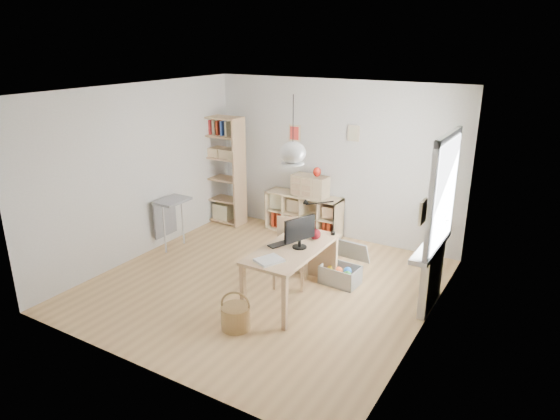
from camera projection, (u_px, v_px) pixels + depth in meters
The scene contains 20 objects.
ground at pixel (263, 284), 7.10m from camera, with size 4.50×4.50×0.00m, color tan.
room_shell at pixel (293, 153), 6.06m from camera, with size 4.50×4.50×4.50m.
window_unit at pixel (444, 193), 6.01m from camera, with size 0.07×1.16×1.46m.
radiator at pixel (432, 278), 6.40m from camera, with size 0.10×0.80×0.80m, color silver.
windowsill at pixel (431, 247), 6.28m from camera, with size 0.22×1.20×0.06m, color white.
desk at pixel (292, 254), 6.50m from camera, with size 0.70×1.50×0.75m.
cube_shelf at pixel (303, 216), 8.92m from camera, with size 1.40×0.38×0.72m.
tall_bookshelf at pixel (222, 166), 9.19m from camera, with size 0.80×0.38×2.00m.
side_table at pixel (169, 209), 8.16m from camera, with size 0.40×0.55×0.85m.
chair at pixel (291, 248), 7.00m from camera, with size 0.59×0.59×0.94m.
wicker_basket at pixel (236, 316), 5.98m from camera, with size 0.36×0.36×0.49m.
storage_chest at pixel (343, 270), 7.11m from camera, with size 0.57×0.63×0.56m.
monitor at pixel (300, 231), 6.39m from camera, with size 0.22×0.45×0.41m.
keyboard at pixel (280, 244), 6.56m from camera, with size 0.13×0.34×0.02m, color black.
task_lamp at pixel (317, 211), 6.84m from camera, with size 0.45×0.16×0.47m.
yarn_ball at pixel (315, 234), 6.70m from camera, with size 0.15×0.15×0.15m, color #540B0E.
paper_tray at pixel (269, 260), 6.06m from camera, with size 0.25×0.31×0.03m, color white.
drawer_chest at pixel (310, 186), 8.62m from camera, with size 0.63×0.29×0.36m, color beige.
red_vase at pixel (317, 172), 8.48m from camera, with size 0.14×0.14×0.17m, color #A1180D.
potted_plant at pixel (436, 225), 6.40m from camera, with size 0.33×0.29×0.37m, color #2B6D28.
Camera 1 is at (3.47, -5.35, 3.32)m, focal length 32.00 mm.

